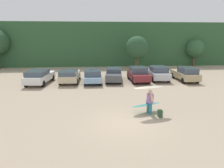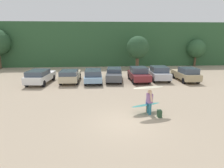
# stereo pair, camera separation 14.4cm
# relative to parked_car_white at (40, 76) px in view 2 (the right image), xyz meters

# --- Properties ---
(ground_plane) EXTENTS (120.00, 120.00, 0.00)m
(ground_plane) POSITION_rel_parked_car_white_xyz_m (7.77, -10.26, -0.83)
(ground_plane) COLOR tan
(hillside_ridge) EXTENTS (108.00, 12.00, 7.37)m
(hillside_ridge) POSITION_rel_parked_car_white_xyz_m (7.77, 17.79, 2.85)
(hillside_ridge) COLOR #2D5633
(hillside_ridge) RESTS_ON ground_plane
(tree_left) EXTENTS (3.40, 3.40, 5.10)m
(tree_left) POSITION_rel_parked_car_white_xyz_m (12.34, 8.34, 2.54)
(tree_left) COLOR brown
(tree_left) RESTS_ON ground_plane
(tree_center_right) EXTENTS (3.11, 3.11, 4.60)m
(tree_center_right) POSITION_rel_parked_car_white_xyz_m (23.10, 11.26, 2.19)
(tree_center_right) COLOR brown
(tree_center_right) RESTS_ON ground_plane
(parked_car_white) EXTENTS (2.42, 4.68, 1.55)m
(parked_car_white) POSITION_rel_parked_car_white_xyz_m (0.00, 0.00, 0.00)
(parked_car_white) COLOR white
(parked_car_white) RESTS_ON ground_plane
(parked_car_champagne) EXTENTS (1.98, 4.47, 1.46)m
(parked_car_champagne) POSITION_rel_parked_car_white_xyz_m (3.17, 0.48, -0.05)
(parked_car_champagne) COLOR beige
(parked_car_champagne) RESTS_ON ground_plane
(parked_car_sky_blue) EXTENTS (1.94, 4.55, 1.47)m
(parked_car_sky_blue) POSITION_rel_parked_car_white_xyz_m (5.73, 0.19, -0.03)
(parked_car_sky_blue) COLOR #84ADD1
(parked_car_sky_blue) RESTS_ON ground_plane
(parked_car_dark_gray) EXTENTS (2.19, 4.87, 1.46)m
(parked_car_dark_gray) POSITION_rel_parked_car_white_xyz_m (8.13, 0.96, -0.07)
(parked_car_dark_gray) COLOR #4C4F54
(parked_car_dark_gray) RESTS_ON ground_plane
(parked_car_maroon) EXTENTS (2.02, 4.03, 1.65)m
(parked_car_maroon) POSITION_rel_parked_car_white_xyz_m (10.90, 0.34, -0.00)
(parked_car_maroon) COLOR maroon
(parked_car_maroon) RESTS_ON ground_plane
(parked_car_silver) EXTENTS (2.13, 4.22, 1.64)m
(parked_car_silver) POSITION_rel_parked_car_white_xyz_m (13.38, 0.85, 0.01)
(parked_car_silver) COLOR silver
(parked_car_silver) RESTS_ON ground_plane
(parked_car_tan) EXTENTS (1.86, 4.27, 1.62)m
(parked_car_tan) POSITION_rel_parked_car_white_xyz_m (16.34, 0.08, -0.01)
(parked_car_tan) COLOR tan
(parked_car_tan) RESTS_ON ground_plane
(person_adult) EXTENTS (0.36, 0.83, 1.65)m
(person_adult) POSITION_rel_parked_car_white_xyz_m (9.59, -9.09, 0.10)
(person_adult) COLOR teal
(person_adult) RESTS_ON ground_plane
(person_child) EXTENTS (0.22, 0.49, 1.04)m
(person_child) POSITION_rel_parked_car_white_xyz_m (9.55, -8.86, -0.25)
(person_child) COLOR #8C6B4C
(person_child) RESTS_ON ground_plane
(surfboard_cream) EXTENTS (2.15, 0.96, 0.08)m
(surfboard_cream) POSITION_rel_parked_car_white_xyz_m (9.51, -9.06, 0.97)
(surfboard_cream) COLOR beige
(surfboard_teal) EXTENTS (2.27, 1.36, 0.19)m
(surfboard_teal) POSITION_rel_parked_car_white_xyz_m (9.43, -8.84, -0.29)
(surfboard_teal) COLOR teal
(backpack_dropped) EXTENTS (0.24, 0.34, 0.45)m
(backpack_dropped) POSITION_rel_parked_car_white_xyz_m (10.13, -9.64, -0.61)
(backpack_dropped) COLOR #2D4C33
(backpack_dropped) RESTS_ON ground_plane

